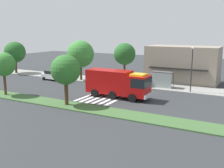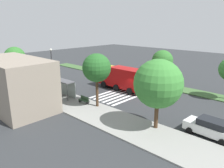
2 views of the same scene
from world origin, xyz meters
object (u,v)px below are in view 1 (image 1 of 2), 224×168
at_px(bench_near_shelter, 137,82).
at_px(street_lamp, 192,66).
at_px(parked_car_mid, 53,75).
at_px(sidewalk_tree_west, 81,54).
at_px(sidewalk_tree_center, 125,54).
at_px(median_tree_center, 66,70).
at_px(bus_stop_shelter, 161,76).
at_px(sidewalk_tree_far_west, 15,52).
at_px(fire_truck, 119,83).
at_px(median_tree_west, 3,65).

bearing_deg(bench_near_shelter, street_lamp, -5.60).
height_order(parked_car_mid, sidewalk_tree_west, sidewalk_tree_west).
relative_size(sidewalk_tree_center, median_tree_center, 1.13).
relative_size(sidewalk_tree_west, sidewalk_tree_center, 1.04).
relative_size(parked_car_mid, bus_stop_shelter, 1.35).
distance_m(bus_stop_shelter, median_tree_center, 16.61).
xyz_separation_m(bench_near_shelter, street_lamp, (8.76, -0.86, 3.37)).
height_order(sidewalk_tree_west, median_tree_center, sidewalk_tree_west).
bearing_deg(sidewalk_tree_far_west, bus_stop_shelter, 0.83).
height_order(fire_truck, median_tree_west, median_tree_west).
relative_size(fire_truck, sidewalk_tree_center, 1.32).
height_order(bus_stop_shelter, bench_near_shelter, bus_stop_shelter).
distance_m(sidewalk_tree_west, median_tree_west, 14.75).
bearing_deg(sidewalk_tree_center, parked_car_mid, -170.62).
xyz_separation_m(fire_truck, sidewalk_tree_far_west, (-28.36, 8.03, 2.42)).
height_order(bus_stop_shelter, median_tree_center, median_tree_center).
bearing_deg(parked_car_mid, median_tree_west, -77.71).
relative_size(bench_near_shelter, sidewalk_tree_far_west, 0.25).
bearing_deg(street_lamp, median_tree_west, -147.51).
relative_size(parked_car_mid, median_tree_center, 0.79).
xyz_separation_m(street_lamp, sidewalk_tree_far_west, (-36.15, 0.40, 0.50)).
height_order(fire_truck, parked_car_mid, fire_truck).
bearing_deg(median_tree_west, sidewalk_tree_far_west, 133.92).
distance_m(parked_car_mid, bus_stop_shelter, 19.64).
height_order(bench_near_shelter, sidewalk_tree_far_west, sidewalk_tree_far_west).
height_order(sidewalk_tree_center, median_tree_center, sidewalk_tree_center).
relative_size(bus_stop_shelter, median_tree_west, 0.60).
height_order(sidewalk_tree_west, sidewalk_tree_center, sidewalk_tree_west).
relative_size(sidewalk_tree_far_west, median_tree_west, 1.11).
height_order(bus_stop_shelter, street_lamp, street_lamp).
bearing_deg(sidewalk_tree_far_west, bench_near_shelter, 0.96).
relative_size(parked_car_mid, sidewalk_tree_center, 0.70).
height_order(sidewalk_tree_center, median_tree_west, sidewalk_tree_center).
bearing_deg(median_tree_center, sidewalk_tree_center, 87.50).
bearing_deg(sidewalk_tree_west, median_tree_center, -60.91).
bearing_deg(bench_near_shelter, bus_stop_shelter, -0.03).
distance_m(bench_near_shelter, sidewalk_tree_center, 5.03).
bearing_deg(bus_stop_shelter, median_tree_west, -139.30).
bearing_deg(median_tree_center, sidewalk_tree_far_west, 149.48).
distance_m(fire_truck, sidewalk_tree_west, 14.54).
bearing_deg(sidewalk_tree_center, sidewalk_tree_far_west, 180.00).
distance_m(street_lamp, median_tree_west, 26.28).
distance_m(bus_stop_shelter, sidewalk_tree_far_west, 31.50).
height_order(street_lamp, sidewalk_tree_center, sidewalk_tree_center).
height_order(sidewalk_tree_far_west, sidewalk_tree_west, sidewalk_tree_west).
height_order(fire_truck, sidewalk_tree_west, sidewalk_tree_west).
xyz_separation_m(parked_car_mid, sidewalk_tree_west, (4.59, 2.20, 3.87)).
bearing_deg(street_lamp, fire_truck, -135.57).
bearing_deg(parked_car_mid, fire_truck, -16.62).
height_order(sidewalk_tree_west, median_tree_west, sidewalk_tree_west).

